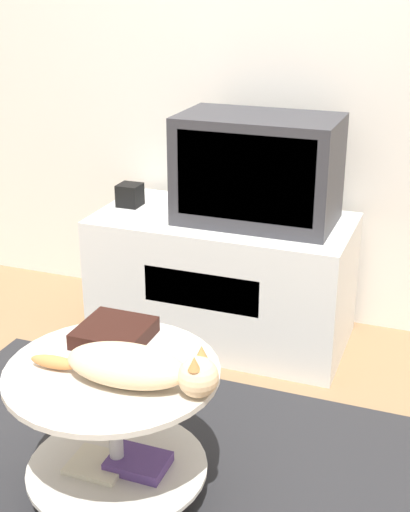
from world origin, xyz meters
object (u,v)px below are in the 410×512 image
Objects in this scene: dvd_box at (114,333)px; cat at (138,367)px; speaker at (130,195)px; tv at (258,169)px.

cat reaches higher than dvd_box.
speaker reaches higher than dvd_box.
tv is 1.06m from dvd_box.
tv is 6.53× the size of speaker.
speaker reaches higher than cat.
speaker is 0.46× the size of dvd_box.
cat is at bearing -89.12° from tv.
cat is (0.02, -1.21, -0.26)m from tv.
cat is at bearing -48.79° from dvd_box.
speaker is 1.10m from dvd_box.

